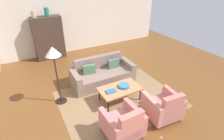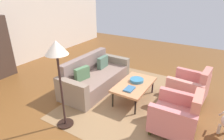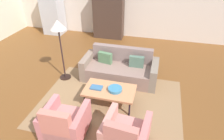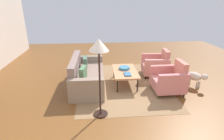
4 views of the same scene
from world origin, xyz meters
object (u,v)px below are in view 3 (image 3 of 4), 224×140
Objects in this scene: fruit_bowl at (115,89)px; refrigerator at (53,12)px; coffee_table at (110,91)px; floor_lamp at (59,31)px; cabinet at (109,16)px; armchair_left at (64,124)px; armchair_right at (125,137)px; book_stack at (96,87)px; couch at (120,69)px.

refrigerator is at bearing 132.79° from fruit_bowl.
floor_lamp reaches higher than coffee_table.
cabinet is 1.05× the size of floor_lamp.
refrigerator reaches higher than armchair_left.
armchair_right is 2.69× the size of fruit_bowl.
armchair_left is 1.00× the size of armchair_right.
armchair_left reaches higher than coffee_table.
couch is at bearing 75.47° from book_stack.
floor_lamp is at bearing 153.46° from coffee_table.
refrigerator is at bearing 118.59° from armchair_left.
refrigerator reaches higher than floor_lamp.
cabinet is (-1.25, 4.09, 0.44)m from fruit_bowl.
fruit_bowl is 0.18× the size of refrigerator.
book_stack is at bearing -32.90° from floor_lamp.
armchair_right is at bearing -63.01° from coffee_table.
couch is 1.97m from floor_lamp.
couch is 1.76× the size of coffee_table.
cabinet is 0.97× the size of refrigerator.
fruit_bowl is (0.13, -1.19, 0.18)m from couch.
armchair_right is 0.49× the size of cabinet.
fruit_bowl is (0.73, 1.17, 0.12)m from armchair_left.
couch is at bearing 74.43° from armchair_left.
armchair_right is 0.48× the size of refrigerator.
armchair_right is 0.51× the size of floor_lamp.
cabinet reaches higher than coffee_table.
floor_lamp is at bearing 114.77° from armchair_left.
cabinet is (-0.81, 4.11, 0.45)m from book_stack.
coffee_table is at bearing -26.54° from floor_lamp.
fruit_bowl is 5.45m from refrigerator.
floor_lamp is (-0.43, -3.32, 0.54)m from cabinet.
book_stack is 0.16× the size of floor_lamp.
armchair_right reaches higher than book_stack.
floor_lamp is at bearing -97.33° from cabinet.
coffee_table is 4.27m from cabinet.
book_stack is 0.16× the size of cabinet.
cabinet reaches higher than book_stack.
couch is at bearing 96.28° from fruit_bowl.
cabinet is (-0.52, 5.25, 0.56)m from armchair_left.
coffee_table is 1.36× the size of armchair_left.
couch is 1.14× the size of refrigerator.
armchair_left is 5.31m from cabinet.
armchair_left is at bearing -122.03° from fruit_bowl.
couch is at bearing 109.45° from armchair_right.
coffee_table is 3.67× the size of fruit_bowl.
cabinet is at bearing 82.67° from floor_lamp.
cabinet reaches higher than armchair_left.
floor_lamp is (-1.23, 0.80, 1.00)m from book_stack.
floor_lamp is at bearing -57.96° from refrigerator.
book_stack is at bearing -78.91° from cabinet.
floor_lamp is (-0.95, 1.94, 1.10)m from armchair_left.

